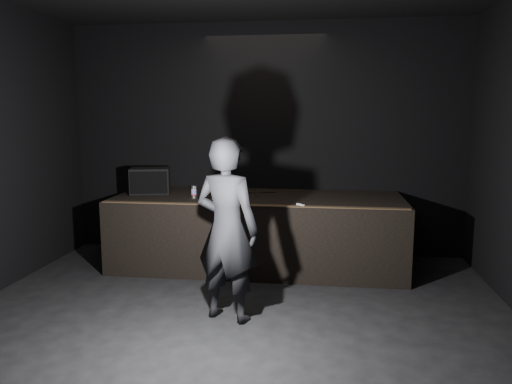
{
  "coord_description": "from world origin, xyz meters",
  "views": [
    {
      "loc": [
        0.9,
        -4.09,
        2.15
      ],
      "look_at": [
        0.03,
        2.3,
        1.13
      ],
      "focal_mm": 35.0,
      "sensor_mm": 36.0,
      "label": 1
    }
  ],
  "objects_px": {
    "stage_riser": "(258,231)",
    "person": "(227,230)",
    "stage_monitor": "(150,181)",
    "laptop": "(224,194)",
    "beer_can": "(194,192)"
  },
  "relations": [
    {
      "from": "stage_monitor",
      "to": "person",
      "type": "relative_size",
      "value": 0.33
    },
    {
      "from": "person",
      "to": "stage_riser",
      "type": "bearing_deg",
      "value": -74.56
    },
    {
      "from": "stage_riser",
      "to": "beer_can",
      "type": "bearing_deg",
      "value": -162.34
    },
    {
      "from": "beer_can",
      "to": "stage_monitor",
      "type": "bearing_deg",
      "value": 155.86
    },
    {
      "from": "laptop",
      "to": "person",
      "type": "distance_m",
      "value": 1.73
    },
    {
      "from": "stage_monitor",
      "to": "person",
      "type": "xyz_separation_m",
      "value": [
        1.51,
        -1.95,
        -0.22
      ]
    },
    {
      "from": "stage_monitor",
      "to": "laptop",
      "type": "xyz_separation_m",
      "value": [
        1.14,
        -0.26,
        -0.13
      ]
    },
    {
      "from": "beer_can",
      "to": "person",
      "type": "xyz_separation_m",
      "value": [
        0.78,
        -1.62,
        -0.13
      ]
    },
    {
      "from": "stage_riser",
      "to": "person",
      "type": "xyz_separation_m",
      "value": [
        -0.08,
        -1.89,
        0.46
      ]
    },
    {
      "from": "stage_riser",
      "to": "beer_can",
      "type": "height_order",
      "value": "beer_can"
    },
    {
      "from": "laptop",
      "to": "person",
      "type": "bearing_deg",
      "value": -80.23
    },
    {
      "from": "beer_can",
      "to": "laptop",
      "type": "bearing_deg",
      "value": 9.77
    },
    {
      "from": "stage_riser",
      "to": "person",
      "type": "distance_m",
      "value": 1.94
    },
    {
      "from": "stage_riser",
      "to": "person",
      "type": "height_order",
      "value": "person"
    },
    {
      "from": "laptop",
      "to": "beer_can",
      "type": "bearing_deg",
      "value": -172.79
    }
  ]
}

